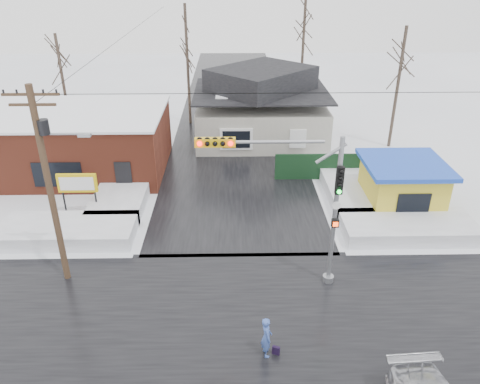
{
  "coord_description": "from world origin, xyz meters",
  "views": [
    {
      "loc": [
        -0.37,
        -14.2,
        13.27
      ],
      "look_at": [
        0.04,
        6.2,
        3.0
      ],
      "focal_mm": 35.0,
      "sensor_mm": 36.0,
      "label": 1
    }
  ],
  "objects_px": {
    "pedestrian": "(266,337)",
    "marquee_sign": "(77,184)",
    "kiosk": "(402,185)",
    "utility_pole": "(49,177)",
    "traffic_signal": "(299,193)"
  },
  "relations": [
    {
      "from": "kiosk",
      "to": "pedestrian",
      "type": "bearing_deg",
      "value": -127.31
    },
    {
      "from": "traffic_signal",
      "to": "utility_pole",
      "type": "height_order",
      "value": "utility_pole"
    },
    {
      "from": "utility_pole",
      "to": "kiosk",
      "type": "xyz_separation_m",
      "value": [
        17.43,
        6.49,
        -3.65
      ]
    },
    {
      "from": "pedestrian",
      "to": "traffic_signal",
      "type": "bearing_deg",
      "value": -29.16
    },
    {
      "from": "marquee_sign",
      "to": "pedestrian",
      "type": "relative_size",
      "value": 1.51
    },
    {
      "from": "utility_pole",
      "to": "marquee_sign",
      "type": "height_order",
      "value": "utility_pole"
    },
    {
      "from": "marquee_sign",
      "to": "utility_pole",
      "type": "bearing_deg",
      "value": -79.87
    },
    {
      "from": "kiosk",
      "to": "pedestrian",
      "type": "height_order",
      "value": "kiosk"
    },
    {
      "from": "kiosk",
      "to": "pedestrian",
      "type": "xyz_separation_m",
      "value": [
        -8.65,
        -11.35,
        -0.62
      ]
    },
    {
      "from": "marquee_sign",
      "to": "pedestrian",
      "type": "bearing_deg",
      "value": -47.74
    },
    {
      "from": "pedestrian",
      "to": "marquee_sign",
      "type": "bearing_deg",
      "value": 33.2
    },
    {
      "from": "marquee_sign",
      "to": "traffic_signal",
      "type": "bearing_deg",
      "value": -29.72
    },
    {
      "from": "traffic_signal",
      "to": "pedestrian",
      "type": "relative_size",
      "value": 4.15
    },
    {
      "from": "traffic_signal",
      "to": "marquee_sign",
      "type": "xyz_separation_m",
      "value": [
        -11.43,
        6.53,
        -2.62
      ]
    },
    {
      "from": "utility_pole",
      "to": "marquee_sign",
      "type": "relative_size",
      "value": 3.53
    }
  ]
}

